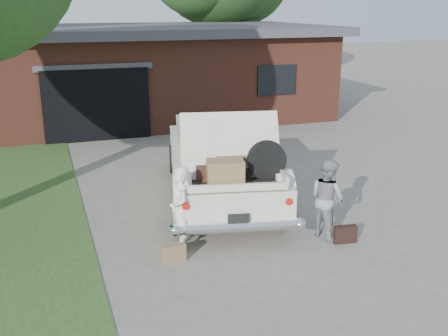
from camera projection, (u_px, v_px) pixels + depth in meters
name	position (u px, v px, depth m)	size (l,w,h in m)	color
ground	(235.00, 235.00, 9.57)	(90.00, 90.00, 0.00)	gray
house	(152.00, 70.00, 19.71)	(12.80, 7.80, 3.30)	brown
sedan	(220.00, 161.00, 11.24)	(3.24, 5.80, 2.16)	white
woman_left	(180.00, 209.00, 8.79)	(0.54, 0.35, 1.47)	white
woman_right	(327.00, 198.00, 9.32)	(0.70, 0.55, 1.45)	gray
suitcase_left	(174.00, 253.00, 8.52)	(0.38, 0.12, 0.30)	#916D4A
suitcase_right	(345.00, 234.00, 9.20)	(0.41, 0.13, 0.31)	black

